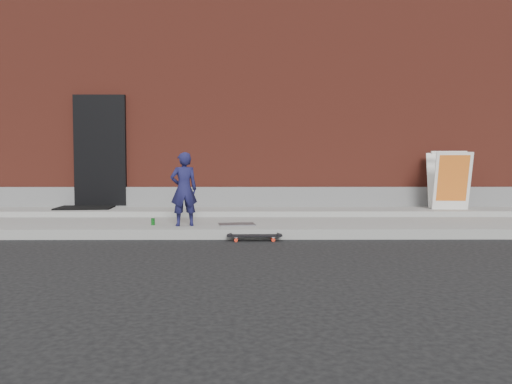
{
  "coord_description": "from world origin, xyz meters",
  "views": [
    {
      "loc": [
        0.51,
        -7.27,
        1.08
      ],
      "look_at": [
        0.57,
        0.8,
        0.66
      ],
      "focal_mm": 35.0,
      "sensor_mm": 36.0,
      "label": 1
    }
  ],
  "objects_px": {
    "child": "(184,189)",
    "soda_can": "(153,222)",
    "pizza_sign": "(449,180)",
    "skateboard": "(255,236)"
  },
  "relations": [
    {
      "from": "child",
      "to": "skateboard",
      "type": "bearing_deg",
      "value": 135.55
    },
    {
      "from": "soda_can",
      "to": "skateboard",
      "type": "bearing_deg",
      "value": -23.17
    },
    {
      "from": "pizza_sign",
      "to": "soda_can",
      "type": "bearing_deg",
      "value": -161.8
    },
    {
      "from": "child",
      "to": "soda_can",
      "type": "distance_m",
      "value": 0.73
    },
    {
      "from": "skateboard",
      "to": "child",
      "type": "bearing_deg",
      "value": 152.13
    },
    {
      "from": "child",
      "to": "soda_can",
      "type": "height_order",
      "value": "child"
    },
    {
      "from": "pizza_sign",
      "to": "soda_can",
      "type": "xyz_separation_m",
      "value": [
        -5.37,
        -1.77,
        -0.61
      ]
    },
    {
      "from": "skateboard",
      "to": "pizza_sign",
      "type": "relative_size",
      "value": 0.69
    },
    {
      "from": "skateboard",
      "to": "soda_can",
      "type": "xyz_separation_m",
      "value": [
        -1.6,
        0.69,
        0.13
      ]
    },
    {
      "from": "pizza_sign",
      "to": "soda_can",
      "type": "distance_m",
      "value": 5.68
    }
  ]
}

